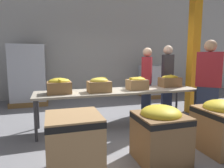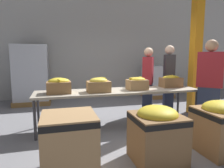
% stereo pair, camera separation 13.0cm
% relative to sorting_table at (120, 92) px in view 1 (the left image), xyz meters
% --- Properties ---
extents(ground_plane, '(30.00, 30.00, 0.00)m').
position_rel_sorting_table_xyz_m(ground_plane, '(0.00, 0.00, -0.70)').
color(ground_plane, gray).
extents(wall_back, '(16.00, 0.08, 4.00)m').
position_rel_sorting_table_xyz_m(wall_back, '(0.00, 3.30, 1.30)').
color(wall_back, '#B7B7B2').
rests_on(wall_back, ground_plane).
extents(sorting_table, '(3.28, 0.76, 0.74)m').
position_rel_sorting_table_xyz_m(sorting_table, '(0.00, 0.00, 0.00)').
color(sorting_table, '#B2A893').
rests_on(sorting_table, ground_plane).
extents(banana_box_0, '(0.43, 0.35, 0.29)m').
position_rel_sorting_table_xyz_m(banana_box_0, '(-1.17, -0.03, 0.19)').
color(banana_box_0, olive).
rests_on(banana_box_0, sorting_table).
extents(banana_box_1, '(0.43, 0.31, 0.28)m').
position_rel_sorting_table_xyz_m(banana_box_1, '(-0.44, -0.09, 0.18)').
color(banana_box_1, '#A37A4C').
rests_on(banana_box_1, sorting_table).
extents(banana_box_2, '(0.40, 0.30, 0.26)m').
position_rel_sorting_table_xyz_m(banana_box_2, '(0.37, -0.04, 0.18)').
color(banana_box_2, tan).
rests_on(banana_box_2, sorting_table).
extents(banana_box_3, '(0.45, 0.30, 0.28)m').
position_rel_sorting_table_xyz_m(banana_box_3, '(1.22, 0.09, 0.18)').
color(banana_box_3, olive).
rests_on(banana_box_3, sorting_table).
extents(volunteer_0, '(0.38, 0.50, 1.68)m').
position_rel_sorting_table_xyz_m(volunteer_0, '(1.47, 0.59, 0.14)').
color(volunteer_0, '#2D3856').
rests_on(volunteer_0, ground_plane).
extents(volunteer_1, '(0.50, 0.49, 1.73)m').
position_rel_sorting_table_xyz_m(volunteer_1, '(1.66, -0.56, 0.16)').
color(volunteer_1, '#2D3856').
rests_on(volunteer_1, ground_plane).
extents(volunteer_2, '(0.42, 0.48, 1.62)m').
position_rel_sorting_table_xyz_m(volunteer_2, '(0.91, 0.59, 0.11)').
color(volunteer_2, '#2D3856').
rests_on(volunteer_2, ground_plane).
extents(donation_bin_0, '(0.62, 0.62, 0.74)m').
position_rel_sorting_table_xyz_m(donation_bin_0, '(-1.08, -1.48, -0.30)').
color(donation_bin_0, tan).
rests_on(donation_bin_0, ground_plane).
extents(donation_bin_1, '(0.63, 0.63, 0.77)m').
position_rel_sorting_table_xyz_m(donation_bin_1, '(0.06, -1.48, -0.29)').
color(donation_bin_1, olive).
rests_on(donation_bin_1, ground_plane).
extents(donation_bin_2, '(0.66, 0.66, 0.77)m').
position_rel_sorting_table_xyz_m(donation_bin_2, '(1.10, -1.48, -0.29)').
color(donation_bin_2, olive).
rests_on(donation_bin_2, ground_plane).
extents(support_pillar, '(0.22, 0.22, 4.00)m').
position_rel_sorting_table_xyz_m(support_pillar, '(2.09, 0.43, 1.30)').
color(support_pillar, orange).
rests_on(support_pillar, ground_plane).
extents(pallet_stack_0, '(1.05, 1.05, 1.75)m').
position_rel_sorting_table_xyz_m(pallet_stack_0, '(-1.93, 2.65, 0.17)').
color(pallet_stack_0, olive).
rests_on(pallet_stack_0, ground_plane).
extents(pallet_stack_1, '(0.92, 0.92, 1.10)m').
position_rel_sorting_table_xyz_m(pallet_stack_1, '(2.19, 2.52, -0.16)').
color(pallet_stack_1, olive).
rests_on(pallet_stack_1, ground_plane).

